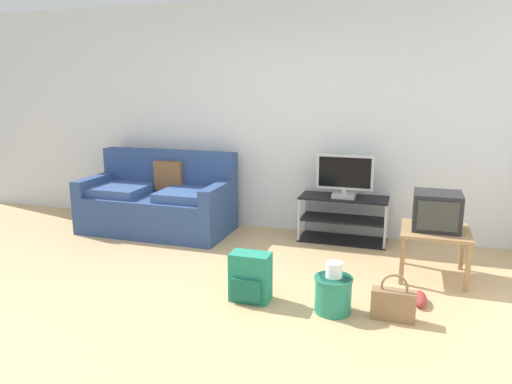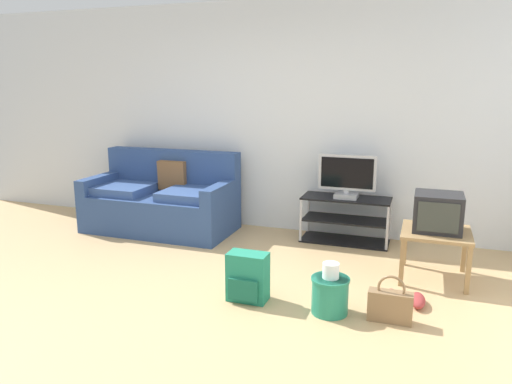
{
  "view_description": "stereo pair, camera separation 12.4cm",
  "coord_description": "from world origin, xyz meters",
  "views": [
    {
      "loc": [
        1.58,
        -3.16,
        1.75
      ],
      "look_at": [
        0.21,
        1.1,
        0.74
      ],
      "focal_mm": 33.92,
      "sensor_mm": 36.0,
      "label": 1
    },
    {
      "loc": [
        1.69,
        -3.12,
        1.75
      ],
      "look_at": [
        0.21,
        1.1,
        0.74
      ],
      "focal_mm": 33.92,
      "sensor_mm": 36.0,
      "label": 2
    }
  ],
  "objects": [
    {
      "name": "couch",
      "position": [
        -1.29,
        1.89,
        0.35
      ],
      "size": [
        1.76,
        0.88,
        0.94
      ],
      "color": "navy",
      "rests_on": "ground_plane"
    },
    {
      "name": "cleaning_bucket",
      "position": [
        1.08,
        0.35,
        0.17
      ],
      "size": [
        0.3,
        0.3,
        0.41
      ],
      "color": "#238466",
      "rests_on": "ground_plane"
    },
    {
      "name": "flat_tv",
      "position": [
        0.9,
        2.13,
        0.75
      ],
      "size": [
        0.63,
        0.22,
        0.48
      ],
      "color": "#B2B2B7",
      "rests_on": "tv_stand"
    },
    {
      "name": "tv_stand",
      "position": [
        0.9,
        2.15,
        0.26
      ],
      "size": [
        0.97,
        0.41,
        0.51
      ],
      "color": "black",
      "rests_on": "ground_plane"
    },
    {
      "name": "ground_plane",
      "position": [
        0.0,
        0.0,
        -0.01
      ],
      "size": [
        9.0,
        9.8,
        0.02
      ],
      "primitive_type": "cube",
      "color": "tan"
    },
    {
      "name": "sneakers_pair",
      "position": [
        1.62,
        0.71,
        0.05
      ],
      "size": [
        0.34,
        0.27,
        0.09
      ],
      "color": "#993333",
      "rests_on": "ground_plane"
    },
    {
      "name": "handbag",
      "position": [
        1.53,
        0.37,
        0.13
      ],
      "size": [
        0.33,
        0.12,
        0.37
      ],
      "rotation": [
        0.0,
        0.0,
        -0.44
      ],
      "color": "olive",
      "rests_on": "ground_plane"
    },
    {
      "name": "wall_back",
      "position": [
        0.0,
        2.45,
        1.35
      ],
      "size": [
        9.0,
        0.1,
        2.7
      ],
      "primitive_type": "cube",
      "color": "silver",
      "rests_on": "ground_plane"
    },
    {
      "name": "crt_tv",
      "position": [
        1.84,
        1.36,
        0.62
      ],
      "size": [
        0.41,
        0.39,
        0.34
      ],
      "color": "#232326",
      "rests_on": "side_table"
    },
    {
      "name": "side_table",
      "position": [
        1.84,
        1.35,
        0.39
      ],
      "size": [
        0.6,
        0.6,
        0.46
      ],
      "color": "#9E7A4C",
      "rests_on": "ground_plane"
    },
    {
      "name": "backpack",
      "position": [
        0.4,
        0.36,
        0.2
      ],
      "size": [
        0.33,
        0.26,
        0.41
      ],
      "rotation": [
        0.0,
        0.0,
        0.08
      ],
      "color": "#238466",
      "rests_on": "ground_plane"
    }
  ]
}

